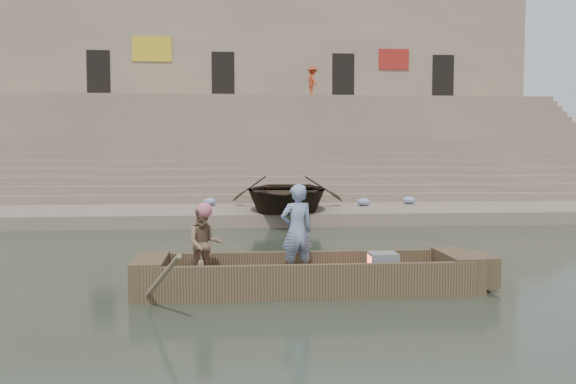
{
  "coord_description": "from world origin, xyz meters",
  "views": [
    {
      "loc": [
        -1.53,
        -12.17,
        2.35
      ],
      "look_at": [
        -0.3,
        1.36,
        1.4
      ],
      "focal_mm": 38.67,
      "sensor_mm": 36.0,
      "label": 1
    }
  ],
  "objects": [
    {
      "name": "ground",
      "position": [
        0.0,
        0.0,
        0.0
      ],
      "size": [
        120.0,
        120.0,
        0.0
      ],
      "primitive_type": "plane",
      "color": "#273124",
      "rests_on": "ground"
    },
    {
      "name": "building_wall",
      "position": [
        0.0,
        26.5,
        5.6
      ],
      "size": [
        32.0,
        5.07,
        11.2
      ],
      "color": "#9E886B",
      "rests_on": "ground"
    },
    {
      "name": "lower_landing",
      "position": [
        0.0,
        8.0,
        0.2
      ],
      "size": [
        32.0,
        4.0,
        0.4
      ],
      "primitive_type": "cube",
      "color": "gray",
      "rests_on": "ground"
    },
    {
      "name": "upper_landing",
      "position": [
        0.0,
        22.5,
        2.6
      ],
      "size": [
        32.0,
        3.0,
        5.2
      ],
      "primitive_type": "cube",
      "color": "gray",
      "rests_on": "ground"
    },
    {
      "name": "ghat_steps",
      "position": [
        0.0,
        17.19,
        1.8
      ],
      "size": [
        32.0,
        11.0,
        5.2
      ],
      "color": "gray",
      "rests_on": "ground"
    },
    {
      "name": "standing_man",
      "position": [
        -0.46,
        -2.02,
        0.99
      ],
      "size": [
        0.65,
        0.52,
        1.55
      ],
      "primitive_type": "imported",
      "rotation": [
        0.0,
        0.0,
        3.43
      ],
      "color": "navy",
      "rests_on": "main_rowboat"
    },
    {
      "name": "pedestrian",
      "position": [
        2.89,
        21.62,
        6.02
      ],
      "size": [
        0.83,
        1.17,
        1.64
      ],
      "primitive_type": "imported",
      "rotation": [
        0.0,
        0.0,
        1.8
      ],
      "color": "#AD3B1D",
      "rests_on": "upper_landing"
    },
    {
      "name": "rowing_man",
      "position": [
        -1.98,
        -2.22,
        0.82
      ],
      "size": [
        0.65,
        0.55,
        1.21
      ],
      "primitive_type": "imported",
      "rotation": [
        0.0,
        0.0,
        0.17
      ],
      "color": "#2B8159",
      "rests_on": "main_rowboat"
    },
    {
      "name": "beached_rowboat",
      "position": [
        0.16,
        7.32,
        0.95
      ],
      "size": [
        4.42,
        5.74,
        1.1
      ],
      "primitive_type": "imported",
      "rotation": [
        0.0,
        0.0,
        -0.12
      ],
      "color": "#2D2116",
      "rests_on": "lower_landing"
    },
    {
      "name": "mid_landing",
      "position": [
        0.0,
        15.5,
        1.4
      ],
      "size": [
        32.0,
        3.0,
        2.8
      ],
      "primitive_type": "cube",
      "color": "gray",
      "rests_on": "ground"
    },
    {
      "name": "main_rowboat",
      "position": [
        -0.3,
        -2.14,
        0.11
      ],
      "size": [
        5.0,
        1.3,
        0.22
      ],
      "primitive_type": "cube",
      "color": "brown",
      "rests_on": "ground"
    },
    {
      "name": "television",
      "position": [
        0.96,
        -2.14,
        0.42
      ],
      "size": [
        0.46,
        0.42,
        0.4
      ],
      "color": "slate",
      "rests_on": "main_rowboat"
    },
    {
      "name": "cloth_bundles",
      "position": [
        -1.23,
        8.91,
        0.53
      ],
      "size": [
        15.46,
        1.04,
        0.26
      ],
      "color": "#3F5999",
      "rests_on": "lower_landing"
    },
    {
      "name": "rowboat_trim",
      "position": [
        -0.09,
        -2.14,
        0.31
      ],
      "size": [
        6.04,
        2.63,
        1.88
      ],
      "color": "brown",
      "rests_on": "ground"
    }
  ]
}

